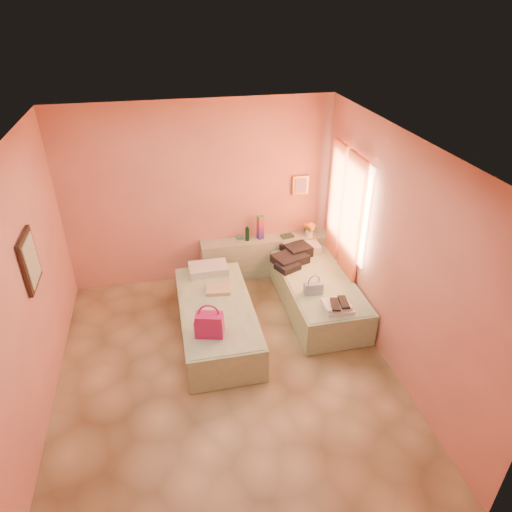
# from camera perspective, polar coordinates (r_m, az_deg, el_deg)

# --- Properties ---
(ground) EXTENTS (4.50, 4.50, 0.00)m
(ground) POSITION_cam_1_polar(r_m,az_deg,el_deg) (5.78, -3.71, -14.20)
(ground) COLOR tan
(ground) RESTS_ON ground
(room_walls) EXTENTS (4.02, 4.51, 2.81)m
(room_walls) POSITION_cam_1_polar(r_m,az_deg,el_deg) (5.23, -3.10, 4.67)
(room_walls) COLOR #E39279
(room_walls) RESTS_ON ground
(headboard_ledge) EXTENTS (2.05, 0.30, 0.65)m
(headboard_ledge) POSITION_cam_1_polar(r_m,az_deg,el_deg) (7.38, 1.15, 0.01)
(headboard_ledge) COLOR #ABB796
(headboard_ledge) RESTS_ON ground
(bed_left) EXTENTS (0.90, 2.00, 0.50)m
(bed_left) POSITION_cam_1_polar(r_m,az_deg,el_deg) (6.16, -4.93, -7.92)
(bed_left) COLOR #A8BF99
(bed_left) RESTS_ON ground
(bed_right) EXTENTS (0.90, 2.00, 0.50)m
(bed_right) POSITION_cam_1_polar(r_m,az_deg,el_deg) (6.71, 7.58, -4.49)
(bed_right) COLOR #A8BF99
(bed_right) RESTS_ON ground
(water_bottle) EXTENTS (0.08, 0.08, 0.23)m
(water_bottle) POSITION_cam_1_polar(r_m,az_deg,el_deg) (7.11, -1.10, 2.78)
(water_bottle) COLOR #153B22
(water_bottle) RESTS_ON headboard_ledge
(rainbow_box) EXTENTS (0.11, 0.11, 0.39)m
(rainbow_box) POSITION_cam_1_polar(r_m,az_deg,el_deg) (7.13, 0.54, 3.64)
(rainbow_box) COLOR #B4165E
(rainbow_box) RESTS_ON headboard_ledge
(small_dish) EXTENTS (0.14, 0.14, 0.03)m
(small_dish) POSITION_cam_1_polar(r_m,az_deg,el_deg) (7.22, -2.08, 2.36)
(small_dish) COLOR #539974
(small_dish) RESTS_ON headboard_ledge
(green_book) EXTENTS (0.21, 0.17, 0.03)m
(green_book) POSITION_cam_1_polar(r_m,az_deg,el_deg) (7.27, 3.94, 2.51)
(green_book) COLOR #223F28
(green_book) RESTS_ON headboard_ledge
(flower_vase) EXTENTS (0.25, 0.25, 0.28)m
(flower_vase) POSITION_cam_1_polar(r_m,az_deg,el_deg) (7.27, 6.71, 3.47)
(flower_vase) COLOR silver
(flower_vase) RESTS_ON headboard_ledge
(magenta_handbag) EXTENTS (0.37, 0.27, 0.31)m
(magenta_handbag) POSITION_cam_1_polar(r_m,az_deg,el_deg) (5.44, -5.86, -8.47)
(magenta_handbag) COLOR #B4165E
(magenta_handbag) RESTS_ON bed_left
(khaki_garment) EXTENTS (0.35, 0.30, 0.06)m
(khaki_garment) POSITION_cam_1_polar(r_m,az_deg,el_deg) (6.24, -4.74, -4.16)
(khaki_garment) COLOR tan
(khaki_garment) RESTS_ON bed_left
(clothes_pile) EXTENTS (0.68, 0.68, 0.16)m
(clothes_pile) POSITION_cam_1_polar(r_m,az_deg,el_deg) (6.86, 4.65, -0.16)
(clothes_pile) COLOR black
(clothes_pile) RESTS_ON bed_right
(blue_handbag) EXTENTS (0.26, 0.12, 0.16)m
(blue_handbag) POSITION_cam_1_polar(r_m,az_deg,el_deg) (6.19, 7.17, -4.03)
(blue_handbag) COLOR #3F5E97
(blue_handbag) RESTS_ON bed_right
(towel_stack) EXTENTS (0.36, 0.31, 0.10)m
(towel_stack) POSITION_cam_1_polar(r_m,az_deg,el_deg) (5.95, 10.25, -6.24)
(towel_stack) COLOR white
(towel_stack) RESTS_ON bed_right
(sandal_pair) EXTENTS (0.26, 0.31, 0.03)m
(sandal_pair) POSITION_cam_1_polar(r_m,az_deg,el_deg) (5.90, 10.43, -5.89)
(sandal_pair) COLOR black
(sandal_pair) RESTS_ON towel_stack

